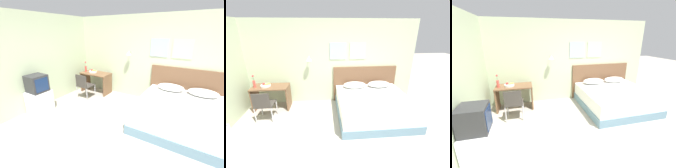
# 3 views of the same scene
# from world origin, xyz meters

# --- Properties ---
(ground_plane) EXTENTS (24.00, 24.00, 0.00)m
(ground_plane) POSITION_xyz_m (0.00, 0.00, 0.00)
(ground_plane) COLOR #B2A899
(wall_back) EXTENTS (5.78, 0.31, 2.65)m
(wall_back) POSITION_xyz_m (0.01, 2.55, 1.33)
(wall_back) COLOR beige
(wall_back) RESTS_ON ground_plane
(wall_left) EXTENTS (0.06, 5.52, 2.65)m
(wall_left) POSITION_xyz_m (-2.52, -0.24, 1.32)
(wall_left) COLOR beige
(wall_left) RESTS_ON ground_plane
(bed) EXTENTS (1.99, 1.98, 0.58)m
(bed) POSITION_xyz_m (1.26, 1.47, 0.29)
(bed) COLOR #66899E
(bed) RESTS_ON ground_plane
(headboard) EXTENTS (2.11, 0.06, 1.19)m
(headboard) POSITION_xyz_m (1.26, 2.49, 0.59)
(headboard) COLOR brown
(headboard) RESTS_ON ground_plane
(pillow_left) EXTENTS (0.72, 0.45, 0.18)m
(pillow_left) POSITION_xyz_m (0.86, 2.19, 0.67)
(pillow_left) COLOR white
(pillow_left) RESTS_ON bed
(pillow_right) EXTENTS (0.72, 0.45, 0.18)m
(pillow_right) POSITION_xyz_m (1.65, 2.19, 0.67)
(pillow_right) COLOR white
(pillow_right) RESTS_ON bed
(folded_towel_near_foot) EXTENTS (0.32, 0.34, 0.06)m
(folded_towel_near_foot) POSITION_xyz_m (1.18, 1.17, 0.61)
(folded_towel_near_foot) COLOR white
(folded_towel_near_foot) RESTS_ON bed
(folded_towel_mid_bed) EXTENTS (0.36, 0.27, 0.06)m
(folded_towel_mid_bed) POSITION_xyz_m (1.23, 0.72, 0.61)
(folded_towel_mid_bed) COLOR white
(folded_towel_mid_bed) RESTS_ON bed
(desk) EXTENTS (1.05, 0.59, 0.73)m
(desk) POSITION_xyz_m (-1.73, 2.15, 0.50)
(desk) COLOR brown
(desk) RESTS_ON ground_plane
(desk_chair) EXTENTS (0.46, 0.46, 0.84)m
(desk_chair) POSITION_xyz_m (-1.72, 1.46, 0.51)
(desk_chair) COLOR #3D3833
(desk_chair) RESTS_ON ground_plane
(fruit_bowl) EXTENTS (0.29, 0.29, 0.11)m
(fruit_bowl) POSITION_xyz_m (-1.86, 2.14, 0.77)
(fruit_bowl) COLOR silver
(fruit_bowl) RESTS_ON desk
(flower_vase) EXTENTS (0.07, 0.07, 0.38)m
(flower_vase) POSITION_xyz_m (-2.15, 2.11, 0.87)
(flower_vase) COLOR #D14C42
(flower_vase) RESTS_ON desk
(tv_stand) EXTENTS (0.47, 0.59, 0.60)m
(tv_stand) POSITION_xyz_m (-2.24, 0.18, 0.30)
(tv_stand) COLOR white
(tv_stand) RESTS_ON ground_plane
(television) EXTENTS (0.46, 0.46, 0.46)m
(television) POSITION_xyz_m (-2.23, 0.18, 0.83)
(television) COLOR #2D2D30
(television) RESTS_ON tv_stand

